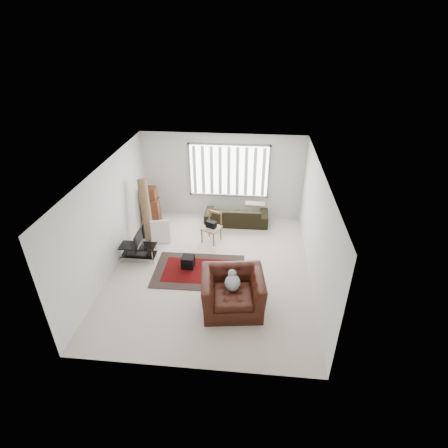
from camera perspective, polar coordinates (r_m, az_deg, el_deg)
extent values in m
plane|color=beige|center=(9.09, -2.15, -7.35)|extent=(6.00, 6.00, 0.00)
cube|color=white|center=(7.76, -2.53, 8.72)|extent=(5.00, 6.00, 0.02)
cube|color=silver|center=(11.02, -0.23, 7.82)|extent=(5.00, 0.02, 2.70)
cube|color=silver|center=(5.97, -6.28, -14.41)|extent=(5.00, 0.02, 2.70)
cube|color=silver|center=(9.00, -18.30, 0.82)|extent=(0.02, 6.00, 2.70)
cube|color=silver|center=(8.40, 14.82, -0.79)|extent=(0.02, 6.00, 2.70)
cube|color=white|center=(10.91, 0.81, 8.71)|extent=(2.40, 0.01, 1.60)
cube|color=gray|center=(10.89, 0.80, 8.67)|extent=(2.52, 0.06, 1.72)
cube|color=white|center=(10.86, 0.79, 8.60)|extent=(2.40, 0.02, 1.55)
cube|color=black|center=(9.03, -4.10, -7.64)|extent=(2.31, 1.56, 0.02)
cube|color=#490606|center=(9.02, -4.10, -7.59)|extent=(1.83, 1.08, 0.00)
cube|color=black|center=(9.42, -13.89, -3.49)|extent=(0.94, 0.42, 0.04)
cube|color=black|center=(9.57, -13.70, -4.80)|extent=(0.90, 0.39, 0.03)
cylinder|color=#B2B2B7|center=(9.55, -16.46, -4.98)|extent=(0.03, 0.03, 0.47)
cylinder|color=#B2B2B7|center=(9.28, -11.59, -5.38)|extent=(0.03, 0.03, 0.47)
cylinder|color=#B2B2B7|center=(9.82, -15.76, -3.80)|extent=(0.03, 0.03, 0.47)
cylinder|color=#B2B2B7|center=(9.56, -11.02, -4.16)|extent=(0.03, 0.03, 0.47)
imported|color=black|center=(9.30, -14.07, -2.28)|extent=(0.10, 0.76, 0.44)
cube|color=black|center=(9.09, -5.88, -6.12)|extent=(0.32, 0.32, 0.31)
cube|color=#592F1C|center=(11.26, -11.56, 1.29)|extent=(0.51, 0.47, 0.43)
cube|color=#592F1C|center=(11.04, -11.72, 3.09)|extent=(0.46, 0.42, 0.39)
cube|color=#592F1C|center=(10.94, -12.05, 4.93)|extent=(0.42, 0.42, 0.35)
cube|color=silver|center=(10.12, -10.31, -1.27)|extent=(0.57, 0.33, 0.69)
cylinder|color=brown|center=(10.20, -12.62, 2.29)|extent=(0.50, 0.69, 1.78)
imported|color=black|center=(10.90, 2.05, 1.89)|extent=(1.98, 0.88, 0.76)
cube|color=tan|center=(9.95, -2.09, -0.65)|extent=(0.63, 0.63, 0.05)
cylinder|color=brown|center=(10.02, -3.64, -1.95)|extent=(0.04, 0.04, 0.44)
cylinder|color=brown|center=(9.83, -1.70, -2.58)|extent=(0.04, 0.04, 0.44)
cylinder|color=brown|center=(10.30, -2.42, -0.94)|extent=(0.04, 0.04, 0.44)
cylinder|color=brown|center=(10.12, -0.51, -1.52)|extent=(0.04, 0.04, 0.44)
cube|color=brown|center=(9.90, -1.49, 1.93)|extent=(0.43, 0.22, 0.06)
cube|color=brown|center=(10.09, -2.44, 1.24)|extent=(0.06, 0.06, 0.44)
cube|color=brown|center=(9.90, -0.49, 0.68)|extent=(0.06, 0.06, 0.44)
cube|color=black|center=(9.89, -2.10, -0.05)|extent=(0.34, 0.28, 0.19)
imported|color=#34120A|center=(7.70, 1.41, -10.69)|extent=(1.48, 1.33, 0.99)
ellipsoid|color=#59595B|center=(7.60, 1.42, -9.85)|extent=(0.32, 0.39, 0.25)
sphere|color=#59595B|center=(7.65, 1.35, -8.09)|extent=(0.19, 0.19, 0.19)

